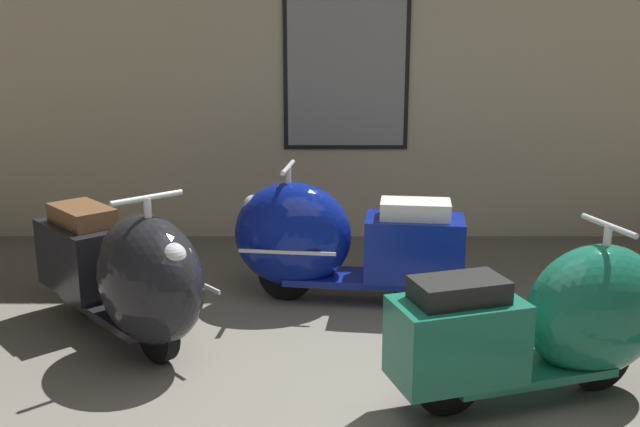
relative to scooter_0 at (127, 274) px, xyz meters
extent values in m
plane|color=slate|center=(1.49, -1.03, -0.48)|extent=(60.00, 60.00, 0.00)
cube|color=beige|center=(1.49, 2.56, 1.34)|extent=(18.00, 0.20, 3.63)
cube|color=black|center=(1.46, 2.45, 1.10)|extent=(1.16, 0.03, 1.42)
cube|color=#9E9E9E|center=(1.46, 2.43, 1.10)|extent=(1.08, 0.01, 1.34)
cylinder|color=black|center=(0.22, -0.25, -0.27)|extent=(0.34, 0.37, 0.42)
cylinder|color=silver|center=(0.22, -0.25, -0.27)|extent=(0.20, 0.21, 0.19)
cylinder|color=black|center=(-0.45, 0.50, -0.27)|extent=(0.34, 0.37, 0.42)
cylinder|color=silver|center=(-0.45, 0.50, -0.27)|extent=(0.20, 0.21, 0.19)
cube|color=black|center=(-0.11, 0.13, -0.29)|extent=(0.95, 1.00, 0.05)
ellipsoid|color=black|center=(0.18, -0.21, 0.04)|extent=(1.00, 1.03, 0.80)
cube|color=black|center=(-0.42, 0.47, -0.03)|extent=(0.79, 0.82, 0.46)
cube|color=brown|center=(-0.42, 0.47, 0.26)|extent=(0.56, 0.57, 0.13)
sphere|color=silver|center=(0.38, -0.43, 0.26)|extent=(0.16, 0.16, 0.16)
cylinder|color=silver|center=(0.20, -0.23, 0.40)|extent=(0.05, 0.05, 0.30)
cylinder|color=silver|center=(0.20, -0.23, 0.55)|extent=(0.37, 0.33, 0.03)
cube|color=silver|center=(0.38, -0.03, -0.02)|extent=(0.48, 0.54, 0.03)
cylinder|color=black|center=(0.97, 0.80, -0.27)|extent=(0.42, 0.13, 0.41)
cylinder|color=silver|center=(0.97, 0.80, -0.27)|extent=(0.20, 0.12, 0.19)
cylinder|color=black|center=(1.94, 0.68, -0.27)|extent=(0.42, 0.13, 0.41)
cylinder|color=silver|center=(1.94, 0.68, -0.27)|extent=(0.20, 0.12, 0.19)
cube|color=navy|center=(1.46, 0.74, -0.29)|extent=(1.02, 0.49, 0.05)
ellipsoid|color=navy|center=(1.02, 0.79, 0.03)|extent=(0.93, 0.64, 0.79)
cube|color=navy|center=(1.90, 0.68, -0.04)|extent=(0.75, 0.50, 0.46)
cube|color=silver|center=(1.90, 0.68, 0.25)|extent=(0.53, 0.35, 0.12)
sphere|color=silver|center=(0.73, 0.83, 0.24)|extent=(0.16, 0.16, 0.16)
cylinder|color=silver|center=(0.99, 0.79, 0.39)|extent=(0.05, 0.05, 0.29)
cylinder|color=silver|center=(0.99, 0.79, 0.53)|extent=(0.09, 0.46, 0.03)
cube|color=silver|center=(0.99, 0.53, -0.03)|extent=(0.69, 0.10, 0.02)
cylinder|color=black|center=(2.79, -0.60, -0.28)|extent=(0.40, 0.19, 0.40)
cylinder|color=silver|center=(2.79, -0.60, -0.28)|extent=(0.20, 0.14, 0.18)
cylinder|color=black|center=(1.89, -0.88, -0.28)|extent=(0.40, 0.19, 0.40)
cylinder|color=silver|center=(1.89, -0.88, -0.28)|extent=(0.20, 0.14, 0.18)
cube|color=#196B51|center=(2.34, -0.74, -0.30)|extent=(1.00, 0.62, 0.05)
ellipsoid|color=#196B51|center=(2.75, -0.62, 0.00)|extent=(0.95, 0.74, 0.75)
cube|color=#196B51|center=(1.93, -0.87, -0.06)|extent=(0.76, 0.58, 0.44)
cube|color=black|center=(1.93, -0.87, 0.22)|extent=(0.54, 0.40, 0.12)
sphere|color=silver|center=(3.01, -0.54, 0.21)|extent=(0.15, 0.15, 0.15)
cylinder|color=silver|center=(2.77, -0.61, 0.35)|extent=(0.04, 0.04, 0.28)
cylinder|color=silver|center=(2.77, -0.61, 0.49)|extent=(0.16, 0.43, 0.03)
cube|color=silver|center=(2.67, -0.38, -0.05)|extent=(0.64, 0.21, 0.02)
camera|label=1|loc=(1.22, -4.43, 1.55)|focal=41.39mm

